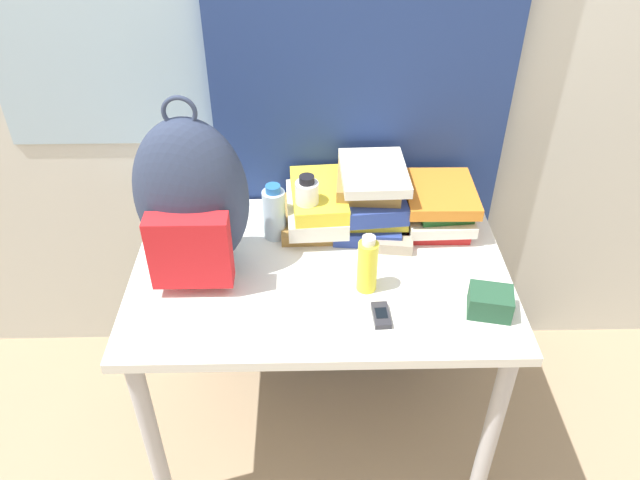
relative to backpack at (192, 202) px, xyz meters
The scene contains 13 objects.
wall_back 0.64m from the backpack, 51.96° to the left, with size 6.00×0.06×2.50m.
curtain_blue 0.69m from the backpack, 38.47° to the left, with size 0.93×0.04×2.50m.
desk 0.47m from the backpack, ahead, with size 1.09×0.73×0.71m.
backpack is the anchor object (origin of this frame).
book_stack_left 0.43m from the backpack, 30.73° to the left, with size 0.21×0.29×0.14m.
book_stack_center 0.56m from the backpack, 21.80° to the left, with size 0.23×0.27×0.21m.
book_stack_right 0.77m from the backpack, 15.54° to the left, with size 0.22×0.27×0.13m.
water_bottle 0.29m from the backpack, 34.78° to the left, with size 0.07×0.07×0.18m.
sports_bottle 0.36m from the backpack, 22.03° to the left, with size 0.07×0.07×0.23m.
sunscreen_bottle 0.51m from the backpack, 12.39° to the right, with size 0.06×0.06×0.18m.
cell_phone 0.59m from the backpack, 23.81° to the right, with size 0.05×0.09×0.02m.
sunglasses_case 0.60m from the backpack, ahead, with size 0.16×0.08×0.04m.
camera_pouch 0.84m from the backpack, 14.50° to the right, with size 0.13×0.11×0.07m.
Camera 1 is at (-0.03, -1.04, 1.87)m, focal length 35.00 mm.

